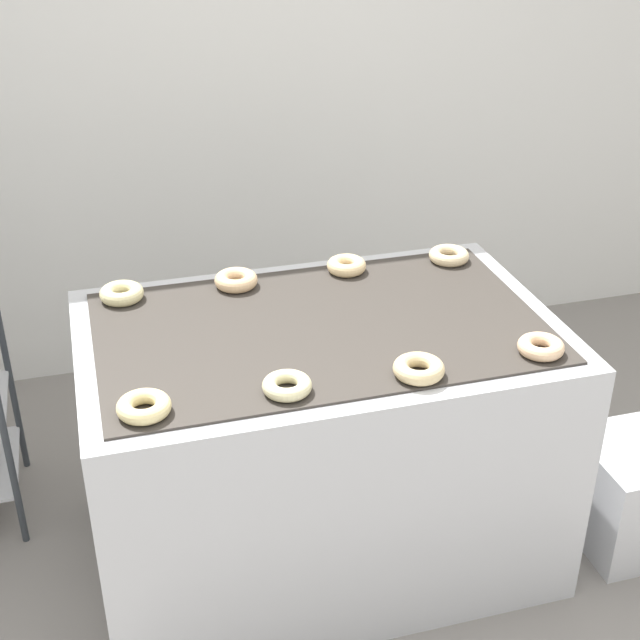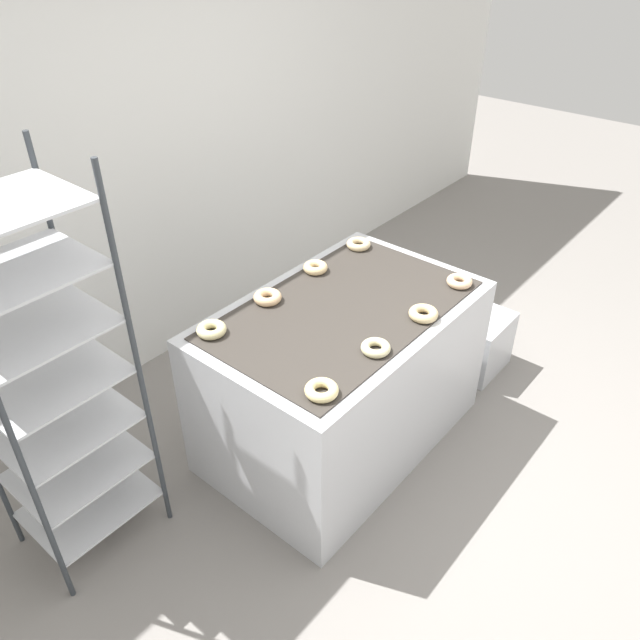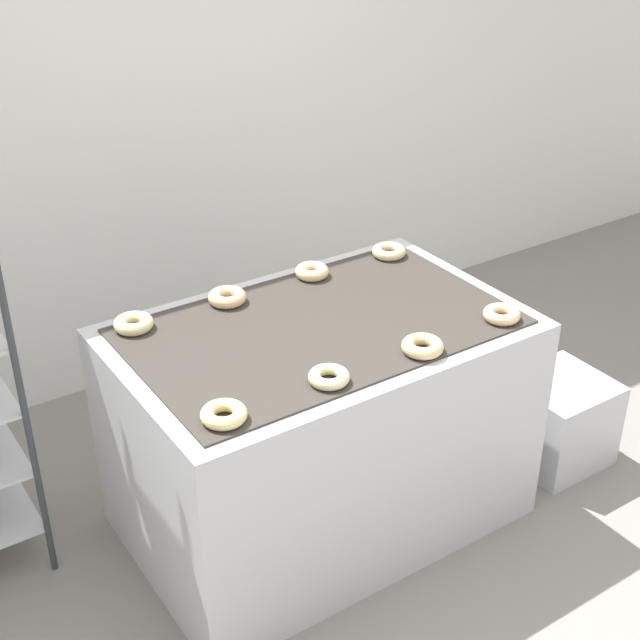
% 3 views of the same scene
% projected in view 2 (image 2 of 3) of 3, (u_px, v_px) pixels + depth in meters
% --- Properties ---
extents(ground_plane, '(14.00, 14.00, 0.00)m').
position_uv_depth(ground_plane, '(450.00, 499.00, 3.18)').
color(ground_plane, gray).
extents(wall_back, '(8.00, 0.05, 2.80)m').
position_uv_depth(wall_back, '(148.00, 140.00, 3.50)').
color(wall_back, white).
rests_on(wall_back, ground_plane).
extents(fryer_machine, '(1.45, 0.92, 0.87)m').
position_uv_depth(fryer_machine, '(342.00, 376.00, 3.31)').
color(fryer_machine, silver).
rests_on(fryer_machine, ground_plane).
extents(baking_rack_cart, '(0.56, 0.46, 1.83)m').
position_uv_depth(baking_rack_cart, '(51.00, 381.00, 2.50)').
color(baking_rack_cart, '#33383D').
rests_on(baking_rack_cart, ground_plane).
extents(glaze_bin, '(0.39, 0.37, 0.38)m').
position_uv_depth(glaze_bin, '(474.00, 341.00, 3.97)').
color(glaze_bin, silver).
rests_on(glaze_bin, ground_plane).
extents(donut_near_left, '(0.14, 0.14, 0.04)m').
position_uv_depth(donut_near_left, '(322.00, 390.00, 2.53)').
color(donut_near_left, beige).
rests_on(donut_near_left, fryer_machine).
extents(donut_near_midleft, '(0.13, 0.13, 0.04)m').
position_uv_depth(donut_near_midleft, '(376.00, 348.00, 2.76)').
color(donut_near_midleft, beige).
rests_on(donut_near_midleft, fryer_machine).
extents(donut_near_midright, '(0.14, 0.14, 0.04)m').
position_uv_depth(donut_near_midright, '(423.00, 314.00, 2.98)').
color(donut_near_midright, beige).
rests_on(donut_near_midright, fryer_machine).
extents(donut_near_right, '(0.13, 0.13, 0.04)m').
position_uv_depth(donut_near_right, '(459.00, 281.00, 3.23)').
color(donut_near_right, beige).
rests_on(donut_near_right, fryer_machine).
extents(donut_far_left, '(0.14, 0.14, 0.05)m').
position_uv_depth(donut_far_left, '(211.00, 329.00, 2.87)').
color(donut_far_left, beige).
rests_on(donut_far_left, fryer_machine).
extents(donut_far_midleft, '(0.14, 0.14, 0.05)m').
position_uv_depth(donut_far_midleft, '(268.00, 297.00, 3.10)').
color(donut_far_midleft, '#EBC08C').
rests_on(donut_far_midleft, fryer_machine).
extents(donut_far_midright, '(0.13, 0.13, 0.05)m').
position_uv_depth(donut_far_midright, '(315.00, 267.00, 3.35)').
color(donut_far_midright, beige).
rests_on(donut_far_midright, fryer_machine).
extents(donut_far_right, '(0.14, 0.14, 0.04)m').
position_uv_depth(donut_far_right, '(358.00, 244.00, 3.57)').
color(donut_far_right, beige).
rests_on(donut_far_right, fryer_machine).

